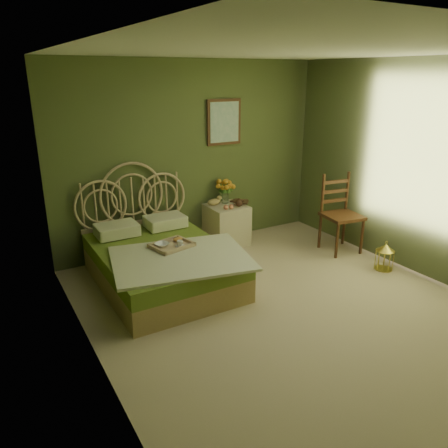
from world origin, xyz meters
TOP-DOWN VIEW (x-y plane):
  - floor at (0.00, 0.00)m, footprint 4.50×4.50m
  - ceiling at (0.00, 0.00)m, footprint 4.50×4.50m
  - wall_back at (0.00, 2.25)m, footprint 4.00×0.00m
  - wall_left at (-2.00, 0.00)m, footprint 0.00×4.50m
  - wall_right at (2.00, 0.00)m, footprint 0.00×4.50m
  - wall_art at (0.50, 2.22)m, footprint 0.54×0.04m
  - bed at (-0.93, 1.29)m, footprint 1.67×2.12m
  - nightstand at (0.41, 1.99)m, footprint 0.54×0.54m
  - chair at (1.66, 1.02)m, footprint 0.55×0.55m
  - birdcage at (1.70, 0.18)m, footprint 0.23×0.23m
  - book_lower at (0.58, 2.00)m, footprint 0.27×0.29m
  - book_upper at (0.58, 2.00)m, footprint 0.27×0.29m
  - cereal_bowl at (-0.94, 1.19)m, footprint 0.20×0.20m
  - coffee_cup at (-0.76, 1.08)m, footprint 0.10×0.10m

SIDE VIEW (x-z plane):
  - floor at x=0.00m, z-range 0.00..0.00m
  - birdcage at x=1.70m, z-range 0.00..0.34m
  - bed at x=-0.93m, z-range -0.36..0.94m
  - nightstand at x=0.41m, z-range -0.15..0.87m
  - cereal_bowl at x=-0.94m, z-range 0.51..0.55m
  - coffee_cup at x=-0.76m, z-range 0.51..0.58m
  - book_lower at x=0.58m, z-range 0.59..0.61m
  - chair at x=1.66m, z-range 0.06..1.15m
  - book_upper at x=0.58m, z-range 0.61..0.63m
  - wall_back at x=0.00m, z-range -0.70..3.30m
  - wall_left at x=-2.00m, z-range -0.95..3.55m
  - wall_right at x=2.00m, z-range -0.95..3.55m
  - wall_art at x=0.50m, z-range 1.43..2.07m
  - ceiling at x=0.00m, z-range 2.60..2.60m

